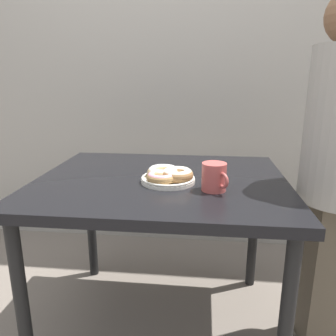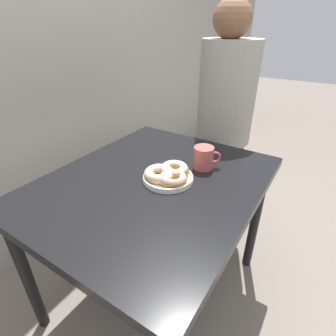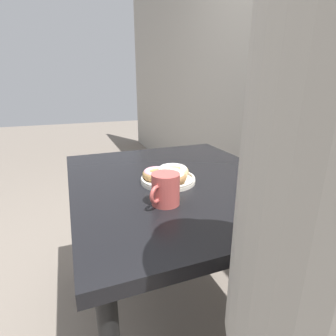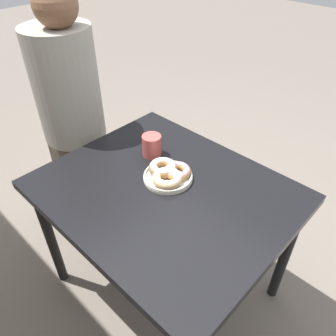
% 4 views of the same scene
% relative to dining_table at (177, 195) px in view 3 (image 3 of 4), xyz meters
% --- Properties ---
extents(ground_plane, '(14.00, 14.00, 0.00)m').
position_rel_dining_table_xyz_m(ground_plane, '(0.00, -0.23, -0.66)').
color(ground_plane, '#70665B').
extents(dining_table, '(1.05, 0.87, 0.74)m').
position_rel_dining_table_xyz_m(dining_table, '(0.00, 0.00, 0.00)').
color(dining_table, black).
rests_on(dining_table, ground_plane).
extents(donut_plate, '(0.22, 0.22, 0.06)m').
position_rel_dining_table_xyz_m(donut_plate, '(0.03, -0.06, 0.11)').
color(donut_plate, silver).
rests_on(donut_plate, dining_table).
extents(coffee_mug, '(0.10, 0.12, 0.11)m').
position_rel_dining_table_xyz_m(coffee_mug, '(0.22, -0.14, 0.13)').
color(coffee_mug, '#B74C47').
rests_on(coffee_mug, dining_table).
extents(person_figure, '(0.35, 0.33, 1.45)m').
position_rel_dining_table_xyz_m(person_figure, '(0.73, -0.03, 0.12)').
color(person_figure, brown).
rests_on(person_figure, ground_plane).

